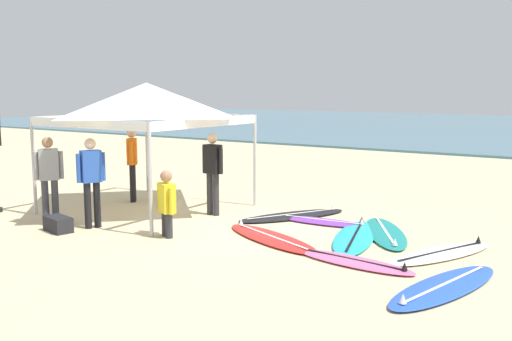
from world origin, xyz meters
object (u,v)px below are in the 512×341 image
object	(u,v)px
surfboard_cyan	(355,237)
person_orange	(132,160)
person_blue	(91,176)
person_grey	(49,174)
surfboard_black	(293,215)
gear_bag_near_tent	(58,224)
surfboard_white	(441,253)
surfboard_teal	(385,233)
surfboard_blue	(445,286)
person_black	(213,168)
canopy_tent	(147,100)
person_yellow	(167,201)
surfboard_red	(271,238)
surfboard_purple	(324,221)
surfboard_pink	(355,262)

from	to	relation	value
surfboard_cyan	person_orange	distance (m)	5.82
person_blue	person_grey	distance (m)	0.93
surfboard_black	gear_bag_near_tent	size ratio (longest dim) A/B	4.14
surfboard_white	surfboard_teal	xyz separation A→B (m)	(-1.22, 0.76, -0.00)
surfboard_blue	gear_bag_near_tent	world-z (taller)	gear_bag_near_tent
person_orange	person_black	bearing A→B (deg)	-2.68
surfboard_teal	person_blue	world-z (taller)	person_blue
canopy_tent	surfboard_cyan	size ratio (longest dim) A/B	1.33
person_yellow	person_orange	bearing A→B (deg)	145.31
surfboard_red	surfboard_black	xyz separation A→B (m)	(-0.59, 1.78, -0.00)
canopy_tent	person_grey	bearing A→B (deg)	-106.61
surfboard_purple	person_blue	xyz separation A→B (m)	(-3.49, -2.75, 0.95)
canopy_tent	surfboard_red	size ratio (longest dim) A/B	1.38
canopy_tent	surfboard_white	distance (m)	6.74
person_yellow	surfboard_purple	bearing A→B (deg)	53.40
surfboard_purple	surfboard_cyan	size ratio (longest dim) A/B	0.76
canopy_tent	surfboard_black	size ratio (longest dim) A/B	1.39
surfboard_purple	gear_bag_near_tent	bearing A→B (deg)	-138.88
person_yellow	surfboard_red	bearing A→B (deg)	27.22
surfboard_red	surfboard_teal	world-z (taller)	same
canopy_tent	person_grey	xyz separation A→B (m)	(-0.62, -2.07, -1.40)
surfboard_purple	surfboard_blue	distance (m)	3.92
surfboard_pink	surfboard_black	world-z (taller)	same
surfboard_teal	surfboard_blue	size ratio (longest dim) A/B	0.93
surfboard_black	gear_bag_near_tent	world-z (taller)	gear_bag_near_tent
gear_bag_near_tent	surfboard_purple	bearing A→B (deg)	41.12
surfboard_teal	person_blue	distance (m)	5.55
person_blue	person_yellow	xyz separation A→B (m)	(1.64, 0.27, -0.33)
surfboard_blue	gear_bag_near_tent	distance (m)	6.89
person_blue	person_orange	xyz separation A→B (m)	(-1.26, 2.27, 0.00)
canopy_tent	person_black	xyz separation A→B (m)	(1.48, 0.36, -1.40)
surfboard_pink	person_orange	distance (m)	6.62
surfboard_purple	person_black	size ratio (longest dim) A/B	1.15
person_grey	person_yellow	world-z (taller)	person_grey
canopy_tent	surfboard_teal	distance (m)	5.67
surfboard_blue	person_black	size ratio (longest dim) A/B	1.49
person_black	surfboard_cyan	bearing A→B (deg)	-2.87
surfboard_pink	person_orange	xyz separation A→B (m)	(-6.34, 1.64, 0.95)
surfboard_purple	surfboard_white	size ratio (longest dim) A/B	0.84
surfboard_pink	person_blue	distance (m)	5.22
surfboard_pink	person_yellow	world-z (taller)	person_yellow
surfboard_purple	person_yellow	distance (m)	3.16
person_orange	surfboard_red	bearing A→B (deg)	-14.22
surfboard_teal	person_grey	xyz separation A→B (m)	(-5.71, -2.85, 0.95)
person_yellow	surfboard_black	bearing A→B (deg)	67.89
person_blue	person_orange	world-z (taller)	same
surfboard_black	person_blue	size ratio (longest dim) A/B	1.45
surfboard_white	surfboard_black	distance (m)	3.51
person_blue	surfboard_black	bearing A→B (deg)	46.93
surfboard_teal	gear_bag_near_tent	size ratio (longest dim) A/B	3.98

